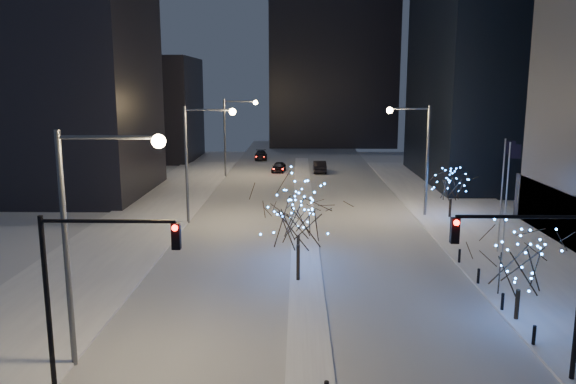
{
  "coord_description": "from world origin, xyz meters",
  "views": [
    {
      "loc": [
        -0.49,
        -19.91,
        11.72
      ],
      "look_at": [
        -1.16,
        15.31,
        5.0
      ],
      "focal_mm": 35.0,
      "sensor_mm": 36.0,
      "label": 1
    }
  ],
  "objects_px": {
    "car_mid": "(320,167)",
    "car_far": "(261,155)",
    "traffic_signal_west": "(86,274)",
    "street_lamp_east": "(418,145)",
    "street_lamp_w_mid": "(198,148)",
    "street_lamp_w_near": "(90,217)",
    "car_near": "(279,167)",
    "holiday_tree_median_far": "(298,216)",
    "street_lamp_w_far": "(233,127)",
    "holiday_tree_median_near": "(298,214)",
    "holiday_tree_plaza_near": "(521,260)",
    "traffic_signal_east": "(542,268)",
    "holiday_tree_plaza_far": "(451,185)"
  },
  "relations": [
    {
      "from": "street_lamp_east",
      "to": "traffic_signal_east",
      "type": "distance_m",
      "value": 29.08
    },
    {
      "from": "traffic_signal_west",
      "to": "street_lamp_east",
      "type": "bearing_deg",
      "value": 58.31
    },
    {
      "from": "street_lamp_w_mid",
      "to": "car_mid",
      "type": "height_order",
      "value": "street_lamp_w_mid"
    },
    {
      "from": "traffic_signal_west",
      "to": "holiday_tree_plaza_near",
      "type": "distance_m",
      "value": 20.2
    },
    {
      "from": "street_lamp_east",
      "to": "holiday_tree_plaza_far",
      "type": "xyz_separation_m",
      "value": [
        2.96,
        -0.82,
        -3.39
      ]
    },
    {
      "from": "holiday_tree_median_near",
      "to": "holiday_tree_plaza_near",
      "type": "xyz_separation_m",
      "value": [
        11.0,
        -5.56,
        -1.02
      ]
    },
    {
      "from": "street_lamp_w_near",
      "to": "car_near",
      "type": "height_order",
      "value": "street_lamp_w_near"
    },
    {
      "from": "street_lamp_w_far",
      "to": "traffic_signal_east",
      "type": "distance_m",
      "value": 54.07
    },
    {
      "from": "holiday_tree_median_near",
      "to": "holiday_tree_plaza_far",
      "type": "relative_size",
      "value": 1.42
    },
    {
      "from": "car_far",
      "to": "holiday_tree_median_far",
      "type": "relative_size",
      "value": 1.07
    },
    {
      "from": "car_near",
      "to": "street_lamp_w_mid",
      "type": "bearing_deg",
      "value": -93.89
    },
    {
      "from": "street_lamp_w_mid",
      "to": "street_lamp_east",
      "type": "xyz_separation_m",
      "value": [
        19.02,
        3.0,
        -0.05
      ]
    },
    {
      "from": "street_lamp_east",
      "to": "traffic_signal_west",
      "type": "height_order",
      "value": "street_lamp_east"
    },
    {
      "from": "car_far",
      "to": "traffic_signal_east",
      "type": "bearing_deg",
      "value": -80.42
    },
    {
      "from": "street_lamp_w_far",
      "to": "traffic_signal_west",
      "type": "bearing_deg",
      "value": -89.45
    },
    {
      "from": "street_lamp_w_mid",
      "to": "street_lamp_east",
      "type": "height_order",
      "value": "same"
    },
    {
      "from": "street_lamp_w_near",
      "to": "street_lamp_w_far",
      "type": "bearing_deg",
      "value": 90.0
    },
    {
      "from": "street_lamp_w_near",
      "to": "holiday_tree_median_far",
      "type": "relative_size",
      "value": 2.21
    },
    {
      "from": "car_far",
      "to": "car_near",
      "type": "bearing_deg",
      "value": -78.81
    },
    {
      "from": "street_lamp_w_near",
      "to": "holiday_tree_median_near",
      "type": "distance_m",
      "value": 13.59
    },
    {
      "from": "street_lamp_w_far",
      "to": "car_near",
      "type": "bearing_deg",
      "value": 36.42
    },
    {
      "from": "traffic_signal_east",
      "to": "holiday_tree_median_near",
      "type": "xyz_separation_m",
      "value": [
        -9.44,
        11.41,
        -0.53
      ]
    },
    {
      "from": "street_lamp_w_mid",
      "to": "traffic_signal_west",
      "type": "height_order",
      "value": "street_lamp_w_mid"
    },
    {
      "from": "street_lamp_east",
      "to": "street_lamp_w_mid",
      "type": "bearing_deg",
      "value": -171.04
    },
    {
      "from": "street_lamp_w_far",
      "to": "holiday_tree_median_near",
      "type": "distance_m",
      "value": 40.54
    },
    {
      "from": "car_mid",
      "to": "holiday_tree_plaza_near",
      "type": "xyz_separation_m",
      "value": [
        8.13,
        -49.05,
        2.41
      ]
    },
    {
      "from": "holiday_tree_median_far",
      "to": "traffic_signal_west",
      "type": "bearing_deg",
      "value": -115.19
    },
    {
      "from": "car_far",
      "to": "holiday_tree_median_near",
      "type": "xyz_separation_m",
      "value": [
        6.01,
        -56.65,
        3.53
      ]
    },
    {
      "from": "street_lamp_w_mid",
      "to": "holiday_tree_median_far",
      "type": "distance_m",
      "value": 13.62
    },
    {
      "from": "traffic_signal_west",
      "to": "holiday_tree_median_near",
      "type": "relative_size",
      "value": 1.1
    },
    {
      "from": "street_lamp_east",
      "to": "holiday_tree_median_far",
      "type": "distance_m",
      "value": 17.2
    },
    {
      "from": "street_lamp_w_mid",
      "to": "street_lamp_w_near",
      "type": "bearing_deg",
      "value": -90.0
    },
    {
      "from": "car_near",
      "to": "holiday_tree_median_near",
      "type": "distance_m",
      "value": 44.04
    },
    {
      "from": "car_mid",
      "to": "holiday_tree_plaza_far",
      "type": "height_order",
      "value": "holiday_tree_plaza_far"
    },
    {
      "from": "car_mid",
      "to": "car_far",
      "type": "distance_m",
      "value": 15.87
    },
    {
      "from": "street_lamp_w_near",
      "to": "holiday_tree_plaza_near",
      "type": "xyz_separation_m",
      "value": [
        19.44,
        4.85,
        -3.28
      ]
    },
    {
      "from": "street_lamp_w_mid",
      "to": "holiday_tree_plaza_near",
      "type": "relative_size",
      "value": 2.04
    },
    {
      "from": "holiday_tree_median_far",
      "to": "holiday_tree_plaza_near",
      "type": "xyz_separation_m",
      "value": [
        11.0,
        -10.03,
        0.17
      ]
    },
    {
      "from": "street_lamp_w_mid",
      "to": "car_far",
      "type": "bearing_deg",
      "value": 86.7
    },
    {
      "from": "street_lamp_east",
      "to": "traffic_signal_east",
      "type": "bearing_deg",
      "value": -92.26
    },
    {
      "from": "street_lamp_east",
      "to": "car_far",
      "type": "relative_size",
      "value": 2.07
    },
    {
      "from": "street_lamp_w_far",
      "to": "traffic_signal_east",
      "type": "bearing_deg",
      "value": -70.68
    },
    {
      "from": "holiday_tree_median_near",
      "to": "holiday_tree_median_far",
      "type": "height_order",
      "value": "holiday_tree_median_near"
    },
    {
      "from": "street_lamp_east",
      "to": "car_near",
      "type": "relative_size",
      "value": 2.48
    },
    {
      "from": "street_lamp_w_far",
      "to": "holiday_tree_plaza_near",
      "type": "xyz_separation_m",
      "value": [
        19.44,
        -45.15,
        -3.28
      ]
    },
    {
      "from": "street_lamp_w_far",
      "to": "holiday_tree_plaza_far",
      "type": "distance_m",
      "value": 31.87
    },
    {
      "from": "traffic_signal_east",
      "to": "car_near",
      "type": "height_order",
      "value": "traffic_signal_east"
    },
    {
      "from": "car_mid",
      "to": "street_lamp_w_far",
      "type": "bearing_deg",
      "value": 18.38
    },
    {
      "from": "street_lamp_w_far",
      "to": "holiday_tree_plaza_near",
      "type": "distance_m",
      "value": 49.26
    },
    {
      "from": "street_lamp_w_mid",
      "to": "holiday_tree_median_near",
      "type": "bearing_deg",
      "value": -59.96
    }
  ]
}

